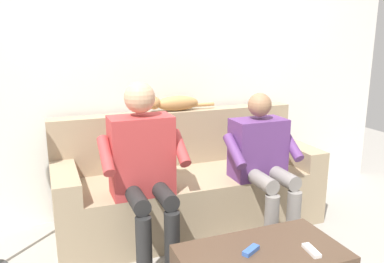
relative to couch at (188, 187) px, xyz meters
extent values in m
cube|color=silver|center=(0.00, -0.43, 0.98)|extent=(4.40, 0.06, 2.58)
cube|color=#9E896B|center=(0.00, 0.13, -0.09)|extent=(1.71, 0.58, 0.44)
cube|color=#9E896B|center=(0.00, -0.24, 0.14)|extent=(2.06, 0.16, 0.89)
cube|color=#9E896B|center=(-0.94, 0.13, -0.01)|extent=(0.18, 0.58, 0.60)
cube|color=#9E896B|center=(0.94, 0.13, -0.01)|extent=(0.18, 0.58, 0.60)
cube|color=#5B3370|center=(-0.45, 0.30, 0.36)|extent=(0.40, 0.23, 0.45)
sphere|color=#936B4C|center=(-0.45, 0.30, 0.69)|extent=(0.17, 0.17, 0.17)
cylinder|color=gray|center=(-0.54, 0.48, 0.19)|extent=(0.11, 0.36, 0.11)
cylinder|color=gray|center=(-0.36, 0.48, 0.19)|extent=(0.11, 0.36, 0.11)
cylinder|color=gray|center=(-0.54, 0.66, -0.09)|extent=(0.10, 0.10, 0.44)
cylinder|color=gray|center=(-0.36, 0.66, -0.09)|extent=(0.10, 0.10, 0.44)
cylinder|color=#5B3370|center=(-0.69, 0.38, 0.38)|extent=(0.08, 0.27, 0.22)
cylinder|color=#5B3370|center=(-0.21, 0.38, 0.38)|extent=(0.08, 0.27, 0.22)
cube|color=#B23838|center=(0.45, 0.30, 0.40)|extent=(0.42, 0.23, 0.54)
sphere|color=tan|center=(0.45, 0.30, 0.79)|extent=(0.20, 0.20, 0.20)
cylinder|color=black|center=(0.36, 0.48, 0.19)|extent=(0.11, 0.36, 0.11)
cylinder|color=black|center=(0.54, 0.48, 0.19)|extent=(0.11, 0.36, 0.11)
cylinder|color=black|center=(0.36, 0.66, -0.09)|extent=(0.10, 0.10, 0.44)
cylinder|color=black|center=(0.54, 0.66, -0.09)|extent=(0.10, 0.10, 0.44)
cylinder|color=#B23838|center=(0.20, 0.38, 0.45)|extent=(0.08, 0.27, 0.22)
cylinder|color=#B23838|center=(0.69, 0.38, 0.45)|extent=(0.08, 0.27, 0.22)
ellipsoid|color=#B7844C|center=(0.00, -0.24, 0.64)|extent=(0.36, 0.12, 0.12)
sphere|color=#B7844C|center=(0.20, -0.24, 0.66)|extent=(0.11, 0.11, 0.11)
cone|color=#B7844C|center=(0.20, -0.27, 0.70)|extent=(0.04, 0.04, 0.03)
cone|color=#B7844C|center=(0.20, -0.22, 0.70)|extent=(0.04, 0.04, 0.03)
cylinder|color=#B7844C|center=(-0.24, -0.24, 0.62)|extent=(0.18, 0.03, 0.03)
cube|color=white|center=(-0.24, 1.23, 0.06)|extent=(0.06, 0.14, 0.02)
cube|color=#3860B7|center=(0.06, 1.12, 0.06)|extent=(0.12, 0.09, 0.02)
camera|label=1|loc=(1.04, 2.76, 1.18)|focal=36.56mm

